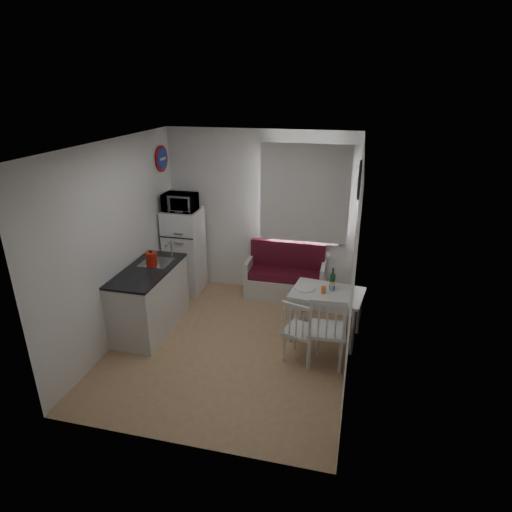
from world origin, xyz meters
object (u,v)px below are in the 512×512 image
at_px(bench, 285,280).
at_px(chair_right, 326,325).
at_px(chair_left, 301,326).
at_px(microwave, 180,202).
at_px(kitchen_counter, 150,298).
at_px(kettle, 151,259).
at_px(dining_table, 327,297).
at_px(wine_bottle, 333,279).
at_px(fridge, 185,251).

xyz_separation_m(bench, chair_right, (0.78, -1.72, 0.30)).
bearing_deg(chair_left, microwave, 160.72).
xyz_separation_m(kitchen_counter, kettle, (0.05, 0.06, 0.56)).
height_order(dining_table, wine_bottle, wine_bottle).
xyz_separation_m(dining_table, kettle, (-2.35, -0.24, 0.41)).
xyz_separation_m(kitchen_counter, chair_right, (2.45, -0.37, 0.14)).
height_order(fridge, microwave, microwave).
height_order(bench, chair_right, chair_right).
height_order(chair_left, microwave, microwave).
xyz_separation_m(bench, fridge, (-1.65, -0.11, 0.39)).
bearing_deg(wine_bottle, bench, 129.30).
bearing_deg(kettle, chair_left, -11.16).
distance_m(kitchen_counter, chair_right, 2.48).
bearing_deg(bench, chair_right, -65.66).
height_order(kitchen_counter, chair_left, kitchen_counter).
bearing_deg(chair_right, kettle, 166.89).
bearing_deg(fridge, microwave, -90.00).
xyz_separation_m(fridge, kettle, (0.03, -1.18, 0.33)).
relative_size(microwave, wine_bottle, 1.64).
bearing_deg(kettle, dining_table, 5.90).
height_order(bench, kettle, kettle).
bearing_deg(chair_right, dining_table, 91.13).
height_order(bench, microwave, microwave).
distance_m(chair_right, wine_bottle, 0.81).
distance_m(chair_left, kettle, 2.20).
distance_m(bench, microwave, 2.06).
relative_size(chair_left, microwave, 0.99).
height_order(chair_right, wine_bottle, wine_bottle).
xyz_separation_m(chair_right, fridge, (-2.43, 1.61, 0.09)).
height_order(kitchen_counter, wine_bottle, kitchen_counter).
xyz_separation_m(dining_table, chair_left, (-0.25, -0.66, -0.09)).
distance_m(chair_left, fridge, 2.67).
height_order(dining_table, chair_right, chair_right).
relative_size(kettle, wine_bottle, 0.79).
bearing_deg(kettle, microwave, 91.51).
bearing_deg(wine_bottle, kitchen_counter, -170.67).
relative_size(bench, microwave, 2.51).
xyz_separation_m(kitchen_counter, fridge, (0.02, 1.24, 0.23)).
relative_size(microwave, kettle, 2.09).
height_order(kitchen_counter, fridge, fridge).
distance_m(fridge, kettle, 1.23).
bearing_deg(kettle, chair_right, -10.08).
distance_m(kitchen_counter, chair_left, 2.18).
bearing_deg(kitchen_counter, kettle, 50.20).
relative_size(dining_table, kettle, 4.17).
bearing_deg(chair_right, wine_bottle, 86.96).
bearing_deg(fridge, chair_right, -33.55).
bearing_deg(fridge, kitchen_counter, -90.90).
bearing_deg(wine_bottle, dining_table, -116.00).
distance_m(chair_left, chair_right, 0.31).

